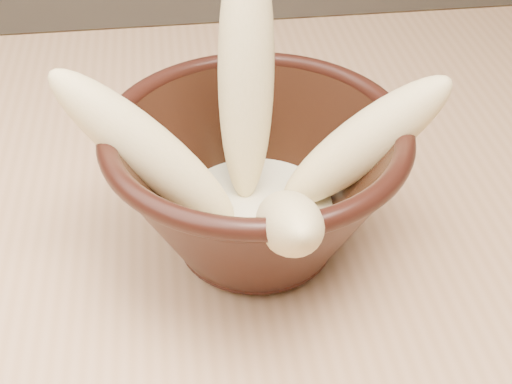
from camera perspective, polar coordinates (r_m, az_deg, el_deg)
The scene contains 7 objects.
table at distance 0.59m, azimuth -5.43°, elevation -10.92°, with size 1.20×0.80×0.75m.
bowl at distance 0.50m, azimuth 0.00°, elevation 0.88°, with size 0.21×0.21×0.11m.
milk_puddle at distance 0.52m, azimuth 0.00°, elevation -1.59°, with size 0.12×0.12×0.02m, color beige.
banana_upright at distance 0.49m, azimuth -0.81°, elevation 9.54°, with size 0.04×0.04×0.19m, color #E4CE87.
banana_left at distance 0.48m, azimuth -8.76°, elevation 3.32°, with size 0.04×0.04×0.16m, color #E4CE87.
banana_right at distance 0.49m, azimuth 8.50°, elevation 3.78°, with size 0.04×0.04×0.15m, color #E4CE87.
banana_front at distance 0.43m, azimuth 2.58°, elevation -2.44°, with size 0.04×0.04×0.15m, color #E4CE87.
Camera 1 is at (0.00, -0.39, 1.12)m, focal length 50.00 mm.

